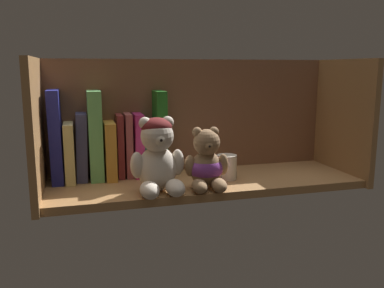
{
  "coord_description": "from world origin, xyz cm",
  "views": [
    {
      "loc": [
        -30.97,
        -99.32,
        30.95
      ],
      "look_at": [
        -3.51,
        0.0,
        11.71
      ],
      "focal_mm": 38.15,
      "sensor_mm": 36.0,
      "label": 1
    }
  ],
  "objects_px": {
    "book_0": "(56,136)",
    "teddy_bear_larger": "(158,157)",
    "book_6": "(128,145)",
    "pillar_candle": "(226,167)",
    "book_8": "(148,147)",
    "book_2": "(82,146)",
    "book_4": "(109,149)",
    "book_3": "(95,135)",
    "book_5": "(120,145)",
    "teddy_bear_smaller": "(207,164)",
    "book_9": "(159,133)",
    "book_7": "(137,144)",
    "book_1": "(70,151)"
  },
  "relations": [
    {
      "from": "teddy_bear_larger",
      "to": "pillar_candle",
      "type": "height_order",
      "value": "teddy_bear_larger"
    },
    {
      "from": "book_0",
      "to": "book_8",
      "type": "bearing_deg",
      "value": 0.0
    },
    {
      "from": "book_3",
      "to": "book_5",
      "type": "bearing_deg",
      "value": 0.0
    },
    {
      "from": "book_5",
      "to": "teddy_bear_smaller",
      "type": "height_order",
      "value": "book_5"
    },
    {
      "from": "book_2",
      "to": "teddy_bear_larger",
      "type": "distance_m",
      "value": 0.24
    },
    {
      "from": "book_3",
      "to": "book_0",
      "type": "bearing_deg",
      "value": 180.0
    },
    {
      "from": "book_1",
      "to": "book_8",
      "type": "bearing_deg",
      "value": 0.0
    },
    {
      "from": "book_7",
      "to": "book_1",
      "type": "bearing_deg",
      "value": -180.0
    },
    {
      "from": "book_0",
      "to": "teddy_bear_smaller",
      "type": "bearing_deg",
      "value": -26.13
    },
    {
      "from": "teddy_bear_larger",
      "to": "book_6",
      "type": "bearing_deg",
      "value": 105.89
    },
    {
      "from": "book_3",
      "to": "book_9",
      "type": "height_order",
      "value": "book_3"
    },
    {
      "from": "book_0",
      "to": "book_6",
      "type": "relative_size",
      "value": 1.39
    },
    {
      "from": "teddy_bear_smaller",
      "to": "book_4",
      "type": "bearing_deg",
      "value": 141.68
    },
    {
      "from": "book_5",
      "to": "book_7",
      "type": "relative_size",
      "value": 0.99
    },
    {
      "from": "book_6",
      "to": "pillar_candle",
      "type": "xyz_separation_m",
      "value": [
        0.25,
        -0.11,
        -0.05
      ]
    },
    {
      "from": "book_0",
      "to": "teddy_bear_larger",
      "type": "distance_m",
      "value": 0.29
    },
    {
      "from": "teddy_bear_larger",
      "to": "pillar_candle",
      "type": "relative_size",
      "value": 2.77
    },
    {
      "from": "book_9",
      "to": "book_5",
      "type": "bearing_deg",
      "value": 180.0
    },
    {
      "from": "book_4",
      "to": "pillar_candle",
      "type": "distance_m",
      "value": 0.32
    },
    {
      "from": "book_0",
      "to": "book_2",
      "type": "relative_size",
      "value": 1.35
    },
    {
      "from": "book_2",
      "to": "pillar_candle",
      "type": "height_order",
      "value": "book_2"
    },
    {
      "from": "book_5",
      "to": "teddy_bear_smaller",
      "type": "xyz_separation_m",
      "value": [
        0.19,
        -0.17,
        -0.03
      ]
    },
    {
      "from": "book_7",
      "to": "book_5",
      "type": "bearing_deg",
      "value": 180.0
    },
    {
      "from": "book_2",
      "to": "teddy_bear_smaller",
      "type": "bearing_deg",
      "value": -30.76
    },
    {
      "from": "book_2",
      "to": "teddy_bear_smaller",
      "type": "relative_size",
      "value": 1.17
    },
    {
      "from": "book_2",
      "to": "book_4",
      "type": "relative_size",
      "value": 1.16
    },
    {
      "from": "book_1",
      "to": "teddy_bear_larger",
      "type": "bearing_deg",
      "value": -40.79
    },
    {
      "from": "book_8",
      "to": "book_9",
      "type": "bearing_deg",
      "value": -0.0
    },
    {
      "from": "book_4",
      "to": "teddy_bear_larger",
      "type": "xyz_separation_m",
      "value": [
        0.1,
        -0.17,
        0.01
      ]
    },
    {
      "from": "book_3",
      "to": "book_8",
      "type": "distance_m",
      "value": 0.15
    },
    {
      "from": "pillar_candle",
      "to": "book_6",
      "type": "bearing_deg",
      "value": 156.15
    },
    {
      "from": "book_7",
      "to": "teddy_bear_larger",
      "type": "bearing_deg",
      "value": -82.25
    },
    {
      "from": "book_2",
      "to": "teddy_bear_larger",
      "type": "height_order",
      "value": "teddy_bear_larger"
    },
    {
      "from": "book_3",
      "to": "teddy_bear_larger",
      "type": "relative_size",
      "value": 1.3
    },
    {
      "from": "book_0",
      "to": "teddy_bear_larger",
      "type": "bearing_deg",
      "value": -36.71
    },
    {
      "from": "book_3",
      "to": "book_5",
      "type": "distance_m",
      "value": 0.07
    },
    {
      "from": "book_5",
      "to": "pillar_candle",
      "type": "bearing_deg",
      "value": -22.06
    },
    {
      "from": "book_9",
      "to": "book_7",
      "type": "bearing_deg",
      "value": 180.0
    },
    {
      "from": "book_1",
      "to": "book_9",
      "type": "distance_m",
      "value": 0.24
    },
    {
      "from": "book_8",
      "to": "book_6",
      "type": "bearing_deg",
      "value": -180.0
    },
    {
      "from": "book_4",
      "to": "pillar_candle",
      "type": "bearing_deg",
      "value": -20.2
    },
    {
      "from": "book_5",
      "to": "book_7",
      "type": "distance_m",
      "value": 0.05
    },
    {
      "from": "book_6",
      "to": "pillar_candle",
      "type": "distance_m",
      "value": 0.27
    },
    {
      "from": "teddy_bear_larger",
      "to": "pillar_candle",
      "type": "bearing_deg",
      "value": 18.38
    },
    {
      "from": "book_0",
      "to": "book_5",
      "type": "relative_size",
      "value": 1.4
    },
    {
      "from": "book_8",
      "to": "teddy_bear_larger",
      "type": "distance_m",
      "value": 0.17
    },
    {
      "from": "book_9",
      "to": "book_6",
      "type": "bearing_deg",
      "value": 180.0
    },
    {
      "from": "book_8",
      "to": "book_4",
      "type": "bearing_deg",
      "value": -180.0
    },
    {
      "from": "book_2",
      "to": "book_6",
      "type": "distance_m",
      "value": 0.12
    },
    {
      "from": "book_5",
      "to": "book_7",
      "type": "xyz_separation_m",
      "value": [
        0.05,
        0.0,
        0.0
      ]
    }
  ]
}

